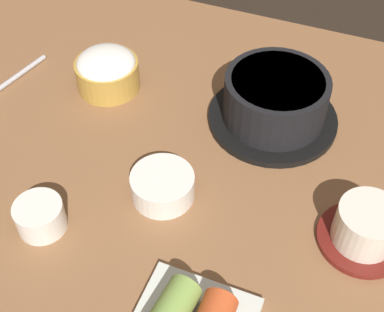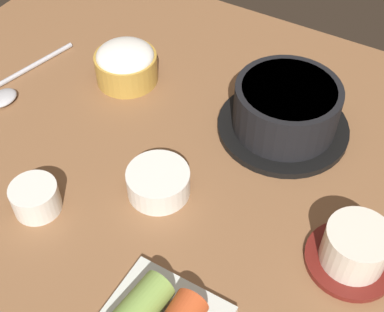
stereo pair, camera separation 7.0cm
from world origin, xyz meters
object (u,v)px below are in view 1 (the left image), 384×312
(rice_bowl, at_px, (107,70))
(banchan_cup_center, at_px, (161,185))
(tea_cup_with_saucer, at_px, (366,228))
(side_bowl_near, at_px, (40,216))
(stone_pot, at_px, (275,101))

(rice_bowl, bearing_deg, banchan_cup_center, -45.68)
(tea_cup_with_saucer, xyz_separation_m, side_bowl_near, (-0.37, -0.12, -0.01))
(stone_pot, relative_size, tea_cup_with_saucer, 1.77)
(tea_cup_with_saucer, bearing_deg, rice_bowl, 160.92)
(banchan_cup_center, bearing_deg, stone_pot, 62.67)
(tea_cup_with_saucer, bearing_deg, banchan_cup_center, -174.73)
(side_bowl_near, bearing_deg, stone_pot, 53.45)
(stone_pot, distance_m, rice_bowl, 0.26)
(stone_pot, relative_size, rice_bowl, 1.94)
(tea_cup_with_saucer, height_order, side_bowl_near, tea_cup_with_saucer)
(tea_cup_with_saucer, relative_size, side_bowl_near, 1.78)
(stone_pot, relative_size, side_bowl_near, 3.15)
(tea_cup_with_saucer, bearing_deg, side_bowl_near, -161.59)
(tea_cup_with_saucer, bearing_deg, stone_pot, 133.85)
(rice_bowl, bearing_deg, side_bowl_near, -79.82)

